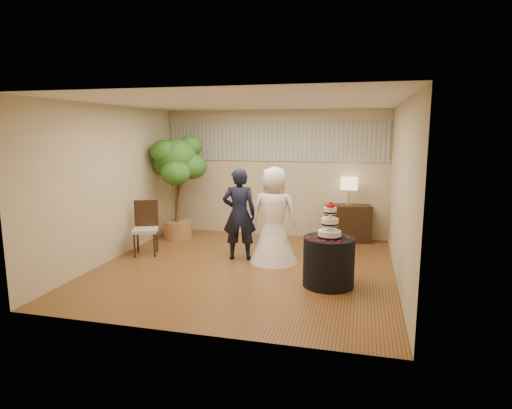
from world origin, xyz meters
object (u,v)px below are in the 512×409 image
(table_lamp, at_px, (349,191))
(ficus_tree, at_px, (177,187))
(groom, at_px, (239,214))
(wedding_cake, at_px, (330,220))
(bride, at_px, (274,215))
(side_chair, at_px, (145,228))
(console, at_px, (348,223))
(cake_table, at_px, (329,262))

(table_lamp, xyz_separation_m, ficus_tree, (-3.62, -0.66, 0.07))
(groom, height_order, table_lamp, groom)
(wedding_cake, bearing_deg, bride, 137.00)
(groom, height_order, side_chair, groom)
(console, bearing_deg, bride, -134.12)
(groom, bearing_deg, ficus_tree, -43.64)
(bride, xyz_separation_m, wedding_cake, (1.05, -0.98, 0.17))
(wedding_cake, bearing_deg, table_lamp, 86.17)
(groom, xyz_separation_m, cake_table, (1.70, -1.00, -0.47))
(ficus_tree, bearing_deg, groom, -33.23)
(ficus_tree, bearing_deg, cake_table, -31.82)
(table_lamp, bearing_deg, side_chair, -152.05)
(ficus_tree, bearing_deg, table_lamp, 10.29)
(console, distance_m, side_chair, 4.19)
(wedding_cake, relative_size, console, 0.58)
(groom, xyz_separation_m, side_chair, (-1.81, -0.17, -0.33))
(console, bearing_deg, groom, -146.11)
(wedding_cake, distance_m, table_lamp, 2.80)
(cake_table, relative_size, table_lamp, 1.34)
(console, bearing_deg, table_lamp, 0.00)
(console, bearing_deg, side_chair, -161.69)
(console, height_order, ficus_tree, ficus_tree)
(cake_table, height_order, console, console)
(cake_table, height_order, table_lamp, table_lamp)
(side_chair, bearing_deg, table_lamp, 7.80)
(groom, height_order, wedding_cake, groom)
(groom, relative_size, bride, 0.98)
(cake_table, distance_m, table_lamp, 2.88)
(bride, relative_size, cake_table, 2.22)
(wedding_cake, height_order, table_lamp, table_lamp)
(cake_table, bearing_deg, bride, 137.00)
(side_chair, bearing_deg, wedding_cake, -33.40)
(groom, xyz_separation_m, wedding_cake, (1.70, -1.00, 0.19))
(bride, xyz_separation_m, console, (1.24, 1.81, -0.47))
(console, relative_size, side_chair, 0.93)
(cake_table, xyz_separation_m, table_lamp, (0.19, 2.79, 0.70))
(ficus_tree, distance_m, side_chair, 1.45)
(cake_table, bearing_deg, console, 86.17)
(ficus_tree, bearing_deg, wedding_cake, -31.82)
(table_lamp, height_order, ficus_tree, ficus_tree)
(table_lamp, relative_size, ficus_tree, 0.25)
(wedding_cake, bearing_deg, console, 86.17)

